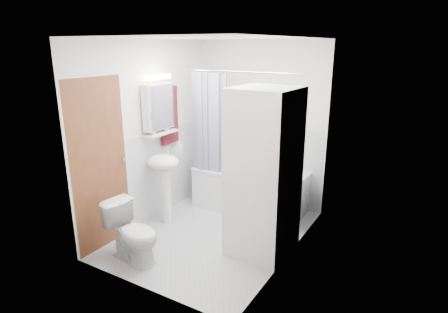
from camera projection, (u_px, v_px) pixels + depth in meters
The scene contains 20 objects.
floor at pixel (214, 234), 4.80m from camera, with size 2.60×2.60×0.00m, color silver.
room_walls at pixel (213, 120), 4.37m from camera, with size 2.60×2.60×2.60m.
wainscot at pixel (226, 183), 4.87m from camera, with size 1.98×2.58×2.58m.
door at pixel (123, 159), 4.52m from camera, with size 0.05×2.00×2.00m.
bathtub at pixel (250, 188), 5.44m from camera, with size 1.58×0.75×0.60m.
tub_spout at pixel (273, 145), 5.45m from camera, with size 0.04×0.04×0.12m, color silver.
curtain_rod at pixel (242, 72), 4.70m from camera, with size 0.02×0.02×1.76m, color silver.
shower_curtain at pixel (209, 126), 5.16m from camera, with size 0.55×0.02×1.45m.
sink at pixel (164, 173), 4.94m from camera, with size 0.44×0.37×1.04m.
medicine_cabinet at pixel (159, 106), 4.87m from camera, with size 0.13×0.50×0.71m.
shelf at pixel (161, 133), 4.97m from camera, with size 0.18×0.54×0.03m, color silver.
shower_caddy at pixel (277, 130), 5.35m from camera, with size 0.22×0.06×0.02m, color silver.
towel at pixel (169, 114), 5.14m from camera, with size 0.07×0.33×0.80m.
washer_dryer at pixel (263, 173), 4.16m from camera, with size 0.71×0.70×1.90m.
toilet at pixel (133, 233), 4.13m from camera, with size 0.38×0.67×0.66m, color white.
soap_pump at pixel (179, 150), 5.08m from camera, with size 0.08×0.17×0.08m, color gray.
shelf_bottle at pixel (153, 132), 4.83m from camera, with size 0.07×0.18×0.07m, color gray.
shelf_cup at pixel (166, 127), 5.05m from camera, with size 0.10×0.09×0.10m, color gray.
shampoo_a at pixel (281, 126), 5.30m from camera, with size 0.13×0.17×0.13m, color gray.
shampoo_b at pixel (289, 128), 5.25m from camera, with size 0.08×0.21×0.08m, color navy.
Camera 1 is at (2.30, -3.65, 2.33)m, focal length 30.00 mm.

